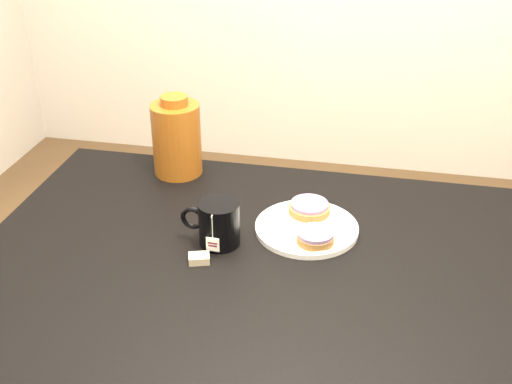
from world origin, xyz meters
TOP-DOWN VIEW (x-y plane):
  - table at (0.00, 0.00)m, footprint 1.40×0.90m
  - plate at (0.02, 0.14)m, footprint 0.24×0.24m
  - bagel_back at (0.02, 0.20)m, footprint 0.14×0.14m
  - bagel_front at (0.05, 0.08)m, footprint 0.10×0.10m
  - mug at (-0.17, 0.05)m, footprint 0.14×0.10m
  - teabag_pouch at (-0.19, -0.03)m, footprint 0.05×0.04m
  - bagel_package at (-0.36, 0.36)m, footprint 0.16×0.16m

SIDE VIEW (x-z plane):
  - table at x=0.00m, z-range 0.29..1.04m
  - teabag_pouch at x=-0.19m, z-range 0.75..0.77m
  - plate at x=0.02m, z-range 0.75..0.77m
  - bagel_back at x=0.02m, z-range 0.76..0.79m
  - bagel_front at x=0.05m, z-range 0.76..0.79m
  - mug at x=-0.17m, z-range 0.75..0.85m
  - bagel_package at x=-0.36m, z-range 0.74..0.96m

